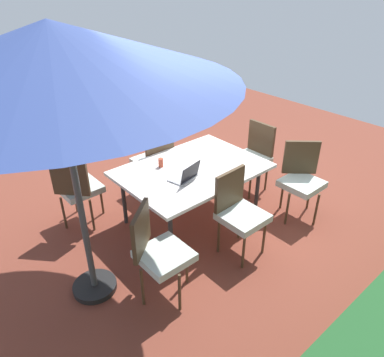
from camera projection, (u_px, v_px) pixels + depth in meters
ground_plane at (192, 217)px, 4.83m from camera, size 10.00×10.00×0.02m
dining_table at (192, 172)px, 4.48m from camera, size 1.73×1.24×0.73m
patio_umbrella at (52, 54)px, 2.59m from camera, size 2.76×2.76×2.55m
chair_northwest at (301, 177)px, 4.63m from camera, size 0.59×0.59×0.98m
chair_south at (154, 159)px, 5.06m from camera, size 0.46×0.47×0.98m
chair_west at (253, 154)px, 5.19m from camera, size 0.46×0.46×0.98m
chair_northeast at (158, 250)px, 3.44m from camera, size 0.58×0.58×0.98m
chair_north at (239, 210)px, 4.00m from camera, size 0.46×0.47×0.98m
chair_southeast at (77, 186)px, 4.43m from camera, size 0.59×0.59×0.98m
laptop at (186, 176)px, 4.20m from camera, size 0.37×0.31×0.21m
cup at (161, 163)px, 4.47m from camera, size 0.06×0.06×0.11m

